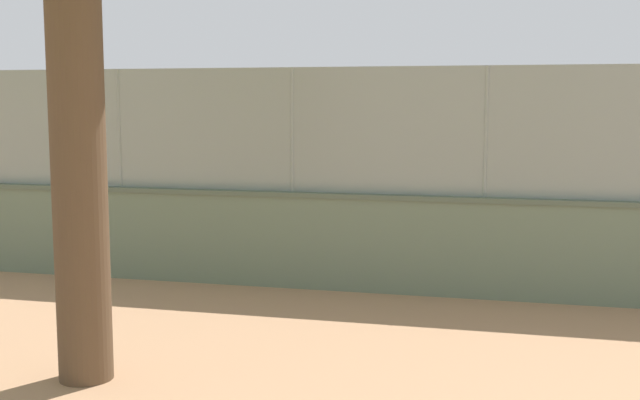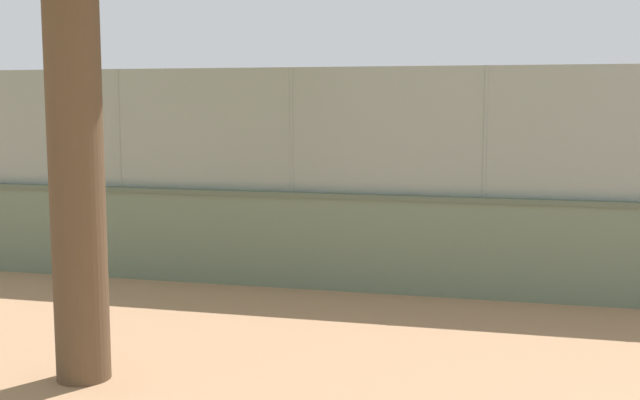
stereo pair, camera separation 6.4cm
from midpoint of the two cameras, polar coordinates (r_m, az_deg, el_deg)
ground_plane at (r=25.12m, az=2.76°, el=-0.20°), size 260.00×260.00×0.00m
perimeter_wall at (r=13.48m, az=4.50°, el=-3.02°), size 22.86×0.97×1.64m
fence_panel_on_wall at (r=13.28m, az=4.58°, el=4.90°), size 22.47×0.57×2.09m
player_baseline_waiting at (r=15.91m, az=7.59°, el=-0.98°), size 0.90×1.02×1.64m
player_at_service_line at (r=21.33m, az=1.77°, el=0.84°), size 0.73×1.15×1.47m
player_near_wall_returning at (r=21.89m, az=-10.46°, el=1.14°), size 1.13×0.81×1.63m
sports_ball at (r=14.95m, az=12.88°, el=-5.23°), size 0.08×0.08×0.08m
courtside_bench at (r=15.73m, az=-6.17°, el=-2.92°), size 1.61×0.42×0.87m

